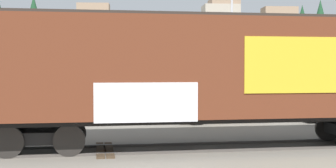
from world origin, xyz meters
TOP-DOWN VIEW (x-y plane):
  - ground_plane at (0.00, 0.00)m, footprint 260.00×260.00m
  - track at (-0.65, -0.08)m, footprint 60.00×4.80m
  - freight_car at (0.96, -0.00)m, footprint 15.38×3.84m
  - flagpole at (4.63, 13.21)m, footprint 1.19×1.34m
  - hillside at (0.05, 75.92)m, footprint 123.07×34.04m
  - parked_car_silver at (-1.90, 6.95)m, footprint 4.81×2.13m
  - parked_car_tan at (2.78, 6.94)m, footprint 4.83×2.64m

SIDE VIEW (x-z plane):
  - ground_plane at x=0.00m, z-range 0.00..0.00m
  - track at x=-0.65m, z-range 0.00..0.08m
  - parked_car_silver at x=-1.90m, z-range 0.02..1.67m
  - parked_car_tan at x=2.78m, z-range 0.02..1.70m
  - freight_car at x=0.96m, z-range 0.34..4.61m
  - hillside at x=0.05m, z-range -2.16..13.36m
  - flagpole at x=4.63m, z-range 1.45..11.16m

